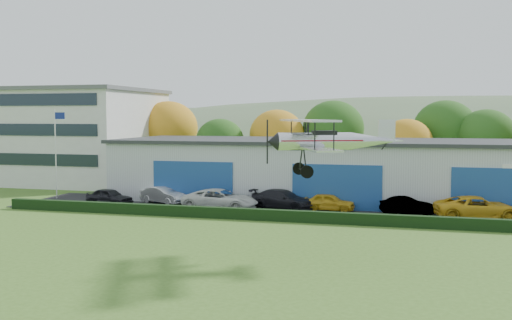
% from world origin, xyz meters
% --- Properties ---
extents(ground, '(300.00, 300.00, 0.00)m').
position_xyz_m(ground, '(0.00, 0.00, 0.00)').
color(ground, '#3F6520').
rests_on(ground, ground).
extents(apron, '(48.00, 9.00, 0.05)m').
position_xyz_m(apron, '(3.00, 21.00, 0.03)').
color(apron, black).
rests_on(apron, ground).
extents(hedge, '(46.00, 0.60, 0.80)m').
position_xyz_m(hedge, '(3.00, 16.20, 0.40)').
color(hedge, black).
rests_on(hedge, ground).
extents(hangar, '(40.60, 12.60, 5.30)m').
position_xyz_m(hangar, '(5.00, 27.98, 2.66)').
color(hangar, '#B2B7BC').
rests_on(hangar, ground).
extents(office_block, '(20.60, 15.60, 10.40)m').
position_xyz_m(office_block, '(-28.00, 35.00, 5.21)').
color(office_block, silver).
rests_on(office_block, ground).
extents(flagpole, '(1.05, 0.10, 8.00)m').
position_xyz_m(flagpole, '(-19.88, 22.00, 4.78)').
color(flagpole, silver).
rests_on(flagpole, ground).
extents(tree_belt, '(75.70, 13.22, 10.12)m').
position_xyz_m(tree_belt, '(0.85, 40.62, 5.61)').
color(tree_belt, '#3D2614').
rests_on(tree_belt, ground).
extents(distant_hills, '(430.00, 196.00, 56.00)m').
position_xyz_m(distant_hills, '(-4.38, 140.00, -13.05)').
color(distant_hills, '#4C6642').
rests_on(distant_hills, ground).
extents(car_0, '(4.30, 2.41, 1.38)m').
position_xyz_m(car_0, '(-13.35, 19.49, 0.74)').
color(car_0, black).
rests_on(car_0, apron).
extents(car_1, '(4.52, 2.98, 1.41)m').
position_xyz_m(car_1, '(-9.48, 21.59, 0.75)').
color(car_1, silver).
rests_on(car_1, apron).
extents(car_2, '(5.94, 2.78, 1.64)m').
position_xyz_m(car_2, '(-3.72, 19.42, 0.87)').
color(car_2, silver).
rests_on(car_2, apron).
extents(car_3, '(5.60, 3.40, 1.52)m').
position_xyz_m(car_3, '(0.85, 21.29, 0.81)').
color(car_3, black).
rests_on(car_3, apron).
extents(car_4, '(4.00, 1.72, 1.34)m').
position_xyz_m(car_4, '(4.51, 21.36, 0.72)').
color(car_4, gold).
rests_on(car_4, apron).
extents(car_5, '(4.25, 2.31, 1.33)m').
position_xyz_m(car_5, '(10.44, 21.09, 0.71)').
color(car_5, gray).
rests_on(car_5, apron).
extents(car_6, '(6.39, 3.85, 1.66)m').
position_xyz_m(car_6, '(15.26, 20.21, 0.88)').
color(car_6, gold).
rests_on(car_6, apron).
extents(biplane, '(7.08, 7.77, 2.97)m').
position_xyz_m(biplane, '(6.36, 6.91, 6.15)').
color(biplane, silver).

